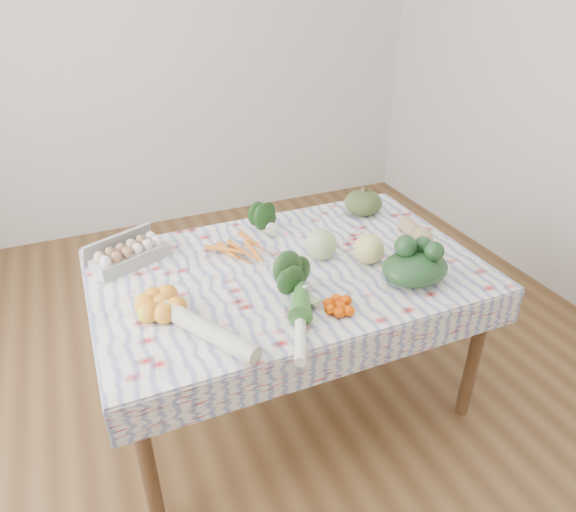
{
  "coord_description": "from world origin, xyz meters",
  "views": [
    {
      "loc": [
        -0.75,
        -1.76,
        1.94
      ],
      "look_at": [
        0.0,
        0.0,
        0.82
      ],
      "focal_mm": 32.0,
      "sensor_mm": 36.0,
      "label": 1
    }
  ],
  "objects_px": {
    "butternut_squash": "(416,231)",
    "grapefruit": "(369,249)",
    "cabbage": "(321,245)",
    "egg_carton": "(130,255)",
    "kabocha_squash": "(363,202)",
    "dining_table": "(288,283)"
  },
  "relations": [
    {
      "from": "butternut_squash",
      "to": "grapefruit",
      "type": "xyz_separation_m",
      "value": [
        -0.31,
        -0.08,
        0.02
      ]
    },
    {
      "from": "cabbage",
      "to": "grapefruit",
      "type": "relative_size",
      "value": 1.05
    },
    {
      "from": "egg_carton",
      "to": "butternut_squash",
      "type": "xyz_separation_m",
      "value": [
        1.28,
        -0.31,
        0.01
      ]
    },
    {
      "from": "egg_carton",
      "to": "kabocha_squash",
      "type": "xyz_separation_m",
      "value": [
        1.2,
        0.05,
        0.02
      ]
    },
    {
      "from": "egg_carton",
      "to": "dining_table",
      "type": "bearing_deg",
      "value": -48.5
    },
    {
      "from": "kabocha_squash",
      "to": "butternut_squash",
      "type": "xyz_separation_m",
      "value": [
        0.08,
        -0.36,
        -0.01
      ]
    },
    {
      "from": "cabbage",
      "to": "grapefruit",
      "type": "distance_m",
      "value": 0.21
    },
    {
      "from": "kabocha_squash",
      "to": "grapefruit",
      "type": "distance_m",
      "value": 0.5
    },
    {
      "from": "dining_table",
      "to": "egg_carton",
      "type": "relative_size",
      "value": 4.85
    },
    {
      "from": "butternut_squash",
      "to": "cabbage",
      "type": "bearing_deg",
      "value": -173.95
    },
    {
      "from": "egg_carton",
      "to": "kabocha_squash",
      "type": "relative_size",
      "value": 1.69
    },
    {
      "from": "egg_carton",
      "to": "grapefruit",
      "type": "bearing_deg",
      "value": -45.1
    },
    {
      "from": "kabocha_squash",
      "to": "butternut_squash",
      "type": "height_order",
      "value": "kabocha_squash"
    },
    {
      "from": "cabbage",
      "to": "kabocha_squash",
      "type": "bearing_deg",
      "value": 38.87
    },
    {
      "from": "kabocha_squash",
      "to": "dining_table",
      "type": "bearing_deg",
      "value": -148.98
    },
    {
      "from": "butternut_squash",
      "to": "dining_table",
      "type": "bearing_deg",
      "value": -171.74
    },
    {
      "from": "cabbage",
      "to": "egg_carton",
      "type": "bearing_deg",
      "value": 160.32
    },
    {
      "from": "grapefruit",
      "to": "kabocha_squash",
      "type": "bearing_deg",
      "value": 62.45
    },
    {
      "from": "dining_table",
      "to": "cabbage",
      "type": "relative_size",
      "value": 11.3
    },
    {
      "from": "kabocha_squash",
      "to": "cabbage",
      "type": "distance_m",
      "value": 0.53
    },
    {
      "from": "dining_table",
      "to": "butternut_squash",
      "type": "xyz_separation_m",
      "value": [
        0.65,
        -0.01,
        0.13
      ]
    },
    {
      "from": "egg_carton",
      "to": "kabocha_squash",
      "type": "height_order",
      "value": "kabocha_squash"
    }
  ]
}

